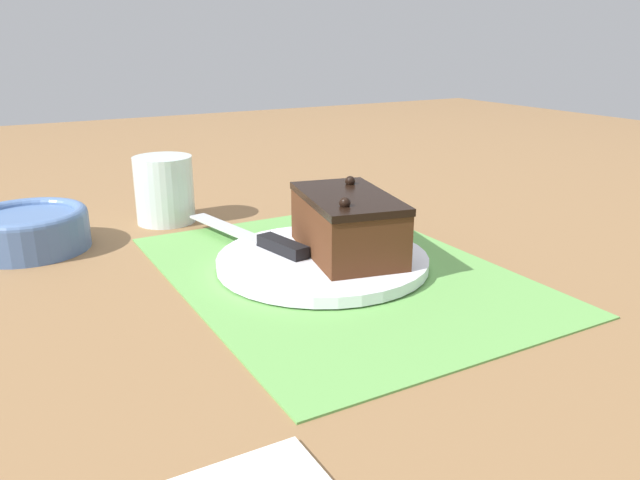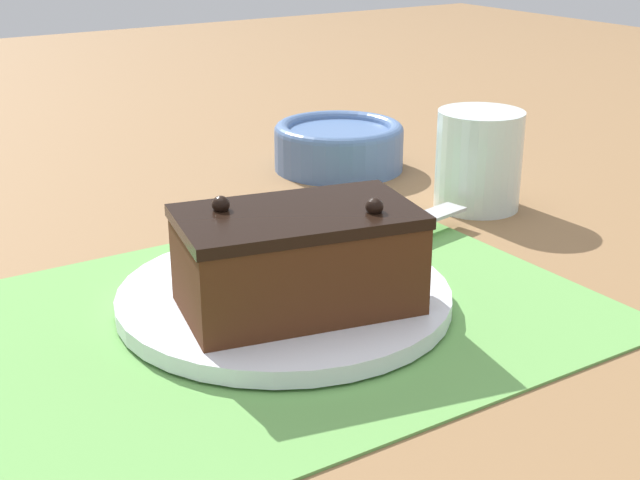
% 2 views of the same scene
% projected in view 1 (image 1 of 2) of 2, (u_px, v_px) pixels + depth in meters
% --- Properties ---
extents(ground_plane, '(3.00, 3.00, 0.00)m').
position_uv_depth(ground_plane, '(337.00, 273.00, 0.69)').
color(ground_plane, olive).
extents(placemat_woven, '(0.46, 0.34, 0.00)m').
position_uv_depth(placemat_woven, '(337.00, 272.00, 0.69)').
color(placemat_woven, '#609E4C').
rests_on(placemat_woven, ground_plane).
extents(cake_plate, '(0.24, 0.24, 0.01)m').
position_uv_depth(cake_plate, '(323.00, 261.00, 0.70)').
color(cake_plate, white).
rests_on(cake_plate, placemat_woven).
extents(chocolate_cake, '(0.17, 0.12, 0.08)m').
position_uv_depth(chocolate_cake, '(347.00, 224.00, 0.70)').
color(chocolate_cake, '#472614').
rests_on(chocolate_cake, cake_plate).
extents(serving_knife, '(0.23, 0.06, 0.01)m').
position_uv_depth(serving_knife, '(263.00, 240.00, 0.74)').
color(serving_knife, black).
rests_on(serving_knife, cake_plate).
extents(drinking_glass, '(0.08, 0.08, 0.09)m').
position_uv_depth(drinking_glass, '(164.00, 190.00, 0.87)').
color(drinking_glass, silver).
rests_on(drinking_glass, ground_plane).
extents(small_bowl, '(0.14, 0.14, 0.05)m').
position_uv_depth(small_bowl, '(29.00, 228.00, 0.76)').
color(small_bowl, '#4C6B9E').
rests_on(small_bowl, ground_plane).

